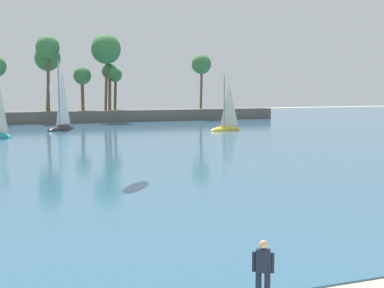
# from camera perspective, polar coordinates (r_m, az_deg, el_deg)

# --- Properties ---
(sea) EXTENTS (220.00, 118.32, 0.06)m
(sea) POSITION_cam_1_polar(r_m,az_deg,el_deg) (72.94, -17.29, 0.94)
(sea) COLOR #33607F
(sea) RESTS_ON ground
(palm_headland) EXTENTS (90.52, 6.50, 13.43)m
(palm_headland) POSITION_cam_1_polar(r_m,az_deg,el_deg) (92.07, -17.34, 3.93)
(palm_headland) COLOR #605B54
(palm_headland) RESTS_ON ground
(person_at_waterline) EXTENTS (0.45, 0.37, 1.67)m
(person_at_waterline) POSITION_cam_1_polar(r_m,az_deg,el_deg) (15.32, 6.72, -11.79)
(person_at_waterline) COLOR #141E33
(person_at_waterline) RESTS_ON ground
(sailboat_mid_bay) EXTENTS (5.35, 6.21, 9.20)m
(sailboat_mid_bay) POSITION_cam_1_polar(r_m,az_deg,el_deg) (77.21, -12.24, 1.94)
(sailboat_mid_bay) COLOR black
(sailboat_mid_bay) RESTS_ON sea
(sailboat_far_left) EXTENTS (5.23, 2.96, 7.27)m
(sailboat_far_left) POSITION_cam_1_polar(r_m,az_deg,el_deg) (75.00, 3.25, 1.82)
(sailboat_far_left) COLOR yellow
(sailboat_far_left) RESTS_ON sea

